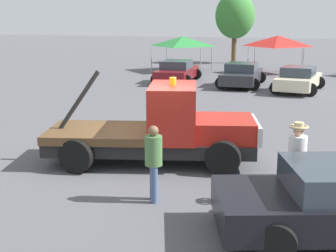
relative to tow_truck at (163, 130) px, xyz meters
The scene contains 11 objects.
ground_plane 0.98m from the tow_truck, 165.67° to the right, with size 160.00×160.00×0.00m, color #545459.
tow_truck is the anchor object (origin of this frame).
person_near_truck 4.05m from the tow_truck, 28.41° to the right, with size 0.39×0.39×1.78m.
person_at_hood 2.76m from the tow_truck, 76.03° to the right, with size 0.37×0.37×1.67m.
parked_car_maroon 16.10m from the tow_truck, 105.05° to the left, with size 2.60×4.72×1.34m.
parked_car_charcoal 15.15m from the tow_truck, 90.74° to the left, with size 2.45×4.57×1.34m.
parked_car_cream 14.34m from the tow_truck, 77.98° to the left, with size 2.77×4.50×1.34m.
canopy_tent_green 22.30m from the tow_truck, 104.38° to the left, with size 3.65×3.65×2.52m.
canopy_tent_red 21.99m from the tow_truck, 86.88° to the left, with size 3.57×3.57×2.63m.
tree_left 28.99m from the tow_truck, 95.91° to the left, with size 3.31×3.31×5.92m.
traffic_cone 4.05m from the tow_truck, 103.87° to the left, with size 0.40×0.40×0.55m.
Camera 1 is at (4.13, -11.53, 3.87)m, focal length 50.00 mm.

